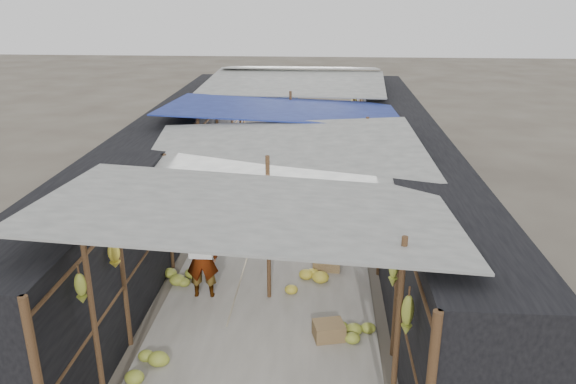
% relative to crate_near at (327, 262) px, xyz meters
% --- Properties ---
extents(aisle_slab, '(3.60, 16.00, 0.02)m').
position_rel_crate_near_xyz_m(aisle_slab, '(-1.01, 2.36, -0.14)').
color(aisle_slab, '#9E998E').
rests_on(aisle_slab, ground).
extents(stall_left, '(1.40, 15.00, 2.30)m').
position_rel_crate_near_xyz_m(stall_left, '(-3.71, 2.36, 1.00)').
color(stall_left, black).
rests_on(stall_left, ground).
extents(stall_right, '(1.40, 15.00, 2.30)m').
position_rel_crate_near_xyz_m(stall_right, '(1.69, 2.36, 1.00)').
color(stall_right, black).
rests_on(stall_right, ground).
extents(crate_near, '(0.53, 0.44, 0.31)m').
position_rel_crate_near_xyz_m(crate_near, '(0.00, 0.00, 0.00)').
color(crate_near, '#95774B').
rests_on(crate_near, ground).
extents(crate_mid, '(0.53, 0.47, 0.28)m').
position_rel_crate_near_xyz_m(crate_mid, '(0.03, -2.30, -0.02)').
color(crate_mid, '#95774B').
rests_on(crate_mid, ground).
extents(crate_back, '(0.47, 0.41, 0.27)m').
position_rel_crate_near_xyz_m(crate_back, '(-1.18, 6.71, -0.02)').
color(crate_back, '#95774B').
rests_on(crate_back, ground).
extents(black_basin, '(0.66, 0.66, 0.20)m').
position_rel_crate_near_xyz_m(black_basin, '(0.16, 3.85, -0.05)').
color(black_basin, black).
rests_on(black_basin, ground).
extents(vendor_elderly, '(0.58, 0.41, 1.51)m').
position_rel_crate_near_xyz_m(vendor_elderly, '(-2.16, -1.17, 0.60)').
color(vendor_elderly, silver).
rests_on(vendor_elderly, ground).
extents(shopper_blue, '(0.89, 0.72, 1.71)m').
position_rel_crate_near_xyz_m(shopper_blue, '(-1.37, 1.82, 0.70)').
color(shopper_blue, '#1C458F').
rests_on(shopper_blue, ground).
extents(vendor_seated, '(0.53, 0.66, 0.89)m').
position_rel_crate_near_xyz_m(vendor_seated, '(0.69, 6.14, 0.29)').
color(vendor_seated, '#524C47').
rests_on(vendor_seated, ground).
extents(market_canopy, '(5.62, 15.20, 2.77)m').
position_rel_crate_near_xyz_m(market_canopy, '(-0.98, 2.70, 2.25)').
color(market_canopy, brown).
rests_on(market_canopy, ground).
extents(hanging_bananas, '(3.95, 13.80, 0.86)m').
position_rel_crate_near_xyz_m(hanging_bananas, '(-0.94, 2.76, 1.47)').
color(hanging_bananas, olive).
rests_on(hanging_bananas, ground).
extents(floor_bananas, '(3.75, 10.34, 0.35)m').
position_rel_crate_near_xyz_m(floor_bananas, '(-1.24, 0.90, 0.00)').
color(floor_bananas, gold).
rests_on(floor_bananas, ground).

